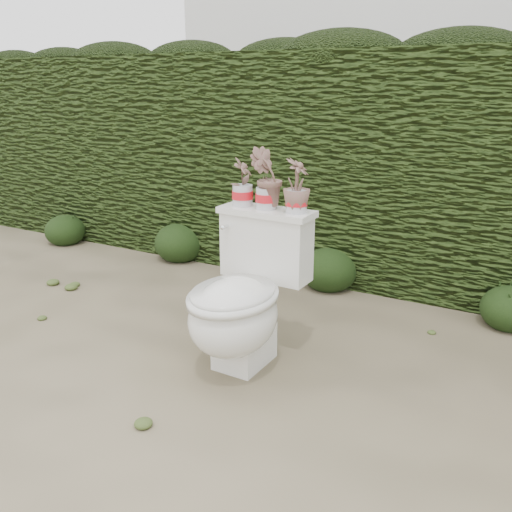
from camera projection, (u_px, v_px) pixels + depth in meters
The scene contains 10 objects.
ground at pixel (244, 347), 2.98m from camera, with size 60.00×60.00×0.00m, color gray.
hedge at pixel (350, 165), 4.07m from camera, with size 8.00×1.00×1.60m, color #374E1A.
toilet at pixel (242, 301), 2.69m from camera, with size 0.50×0.69×0.78m.
potted_plant_left at pixel (242, 183), 2.80m from camera, with size 0.12×0.08×0.24m, color #346E22.
potted_plant_center at pixel (266, 180), 2.72m from camera, with size 0.16×0.13×0.30m, color #346E22.
potted_plant_right at pixel (297, 188), 2.64m from camera, with size 0.14×0.14×0.25m, color #346E22.
liriope_clump_0 at pixel (65, 228), 4.89m from camera, with size 0.36×0.36×0.28m, color #203412.
liriope_clump_1 at pixel (179, 240), 4.43m from camera, with size 0.41×0.41×0.33m, color #203412.
liriope_clump_2 at pixel (329, 266), 3.81m from camera, with size 0.40×0.40×0.32m, color #203412.
liriope_clump_3 at pixel (511, 305), 3.20m from camera, with size 0.34×0.34×0.28m, color #203412.
Camera 1 is at (1.36, -2.32, 1.39)m, focal length 38.00 mm.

